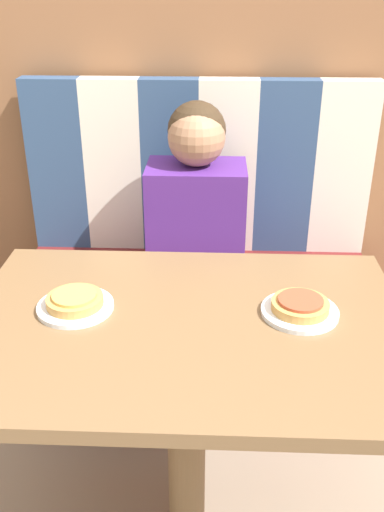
% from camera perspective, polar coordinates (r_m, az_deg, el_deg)
% --- Properties ---
extents(wall_back, '(7.00, 0.05, 2.60)m').
position_cam_1_polar(wall_back, '(2.13, 0.82, 22.62)').
color(wall_back, brown).
rests_on(wall_back, ground_plane).
extents(booth_seat, '(1.27, 0.55, 0.47)m').
position_cam_1_polar(booth_seat, '(2.17, 0.38, -7.29)').
color(booth_seat, '#5B1919').
rests_on(booth_seat, ground_plane).
extents(booth_backrest, '(1.27, 0.07, 0.64)m').
position_cam_1_polar(booth_backrest, '(2.14, 0.66, 8.83)').
color(booth_backrest, navy).
rests_on(booth_backrest, booth_seat).
extents(dining_table, '(1.04, 0.72, 0.72)m').
position_cam_1_polar(dining_table, '(1.39, -0.61, -9.71)').
color(dining_table, brown).
rests_on(dining_table, ground_plane).
extents(person, '(0.33, 0.23, 0.61)m').
position_cam_1_polar(person, '(1.93, 0.44, 6.02)').
color(person, '#4C237A').
rests_on(person, booth_seat).
extents(plate_left, '(0.18, 0.18, 0.01)m').
position_cam_1_polar(plate_left, '(1.41, -11.57, -4.98)').
color(plate_left, white).
rests_on(plate_left, dining_table).
extents(plate_right, '(0.18, 0.18, 0.01)m').
position_cam_1_polar(plate_right, '(1.38, 10.71, -5.49)').
color(plate_right, white).
rests_on(plate_right, dining_table).
extents(pizza_left, '(0.14, 0.14, 0.03)m').
position_cam_1_polar(pizza_left, '(1.40, -11.65, -4.31)').
color(pizza_left, '#C68E47').
rests_on(pizza_left, plate_left).
extents(pizza_right, '(0.14, 0.14, 0.03)m').
position_cam_1_polar(pizza_right, '(1.37, 10.78, -4.81)').
color(pizza_right, '#C68E47').
rests_on(pizza_right, plate_right).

